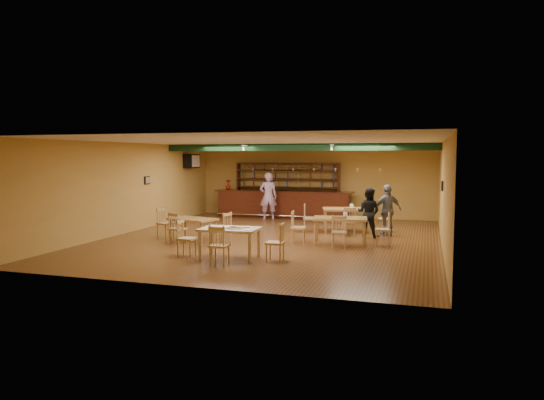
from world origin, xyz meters
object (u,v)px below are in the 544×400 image
(bar_counter, at_px, (283,204))
(patron_right_a, at_px, (368,212))
(near_table, at_px, (230,243))
(patron_bar, at_px, (268,196))
(dining_table_b, at_px, (347,220))
(dining_table_d, at_px, (340,231))
(dining_table_c, at_px, (193,230))

(bar_counter, xyz_separation_m, patron_right_a, (3.93, -3.92, 0.21))
(near_table, relative_size, patron_bar, 0.76)
(dining_table_b, bearing_deg, dining_table_d, -100.28)
(bar_counter, distance_m, dining_table_d, 6.37)
(bar_counter, bearing_deg, near_table, -83.15)
(bar_counter, height_order, dining_table_d, bar_counter)
(dining_table_d, bearing_deg, bar_counter, 113.30)
(dining_table_c, xyz_separation_m, near_table, (2.05, -2.13, 0.04))
(dining_table_d, bearing_deg, patron_bar, 120.62)
(dining_table_b, xyz_separation_m, dining_table_c, (-4.17, -3.13, -0.06))
(bar_counter, bearing_deg, dining_table_c, -99.48)
(dining_table_d, relative_size, patron_bar, 0.81)
(dining_table_c, xyz_separation_m, dining_table_d, (4.33, 0.80, 0.04))
(dining_table_b, bearing_deg, patron_bar, 132.65)
(near_table, height_order, patron_right_a, patron_right_a)
(dining_table_c, distance_m, patron_right_a, 5.51)
(dining_table_b, bearing_deg, bar_counter, 120.91)
(dining_table_c, bearing_deg, patron_right_a, 40.32)
(bar_counter, height_order, dining_table_c, bar_counter)
(dining_table_b, bearing_deg, dining_table_c, -157.22)
(bar_counter, height_order, patron_bar, patron_bar)
(patron_bar, bearing_deg, patron_right_a, 124.87)
(bar_counter, xyz_separation_m, dining_table_c, (-1.04, -6.25, -0.22))
(dining_table_c, relative_size, patron_bar, 0.72)
(bar_counter, relative_size, dining_table_c, 4.20)
(dining_table_b, xyz_separation_m, near_table, (-2.12, -5.26, -0.02))
(dining_table_c, height_order, near_table, near_table)
(near_table, xyz_separation_m, patron_bar, (-1.39, 7.56, 0.56))
(near_table, bearing_deg, patron_right_a, 54.74)
(patron_right_a, bearing_deg, dining_table_d, 81.52)
(dining_table_d, distance_m, patron_bar, 5.93)
(dining_table_d, height_order, patron_bar, patron_bar)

